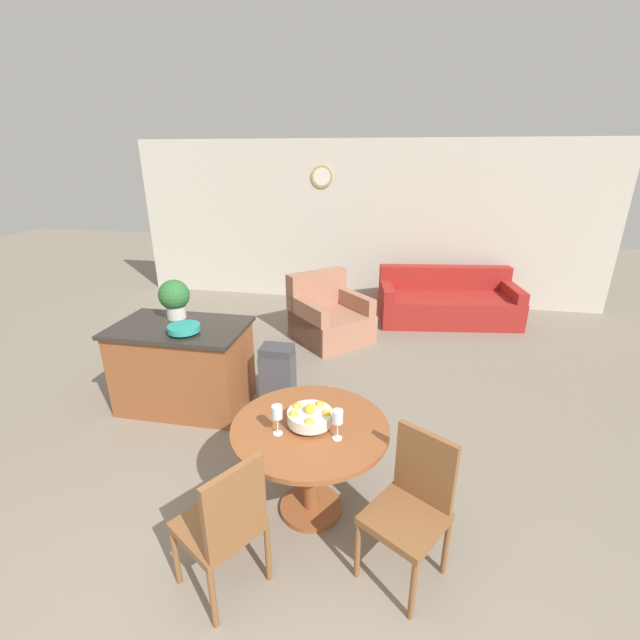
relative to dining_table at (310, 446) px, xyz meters
name	(u,v)px	position (x,y,z in m)	size (l,w,h in m)	color
wall_back	(363,224)	(-0.14, 5.01, 0.78)	(8.00, 0.09, 2.70)	beige
dining_table	(310,446)	(0.00, 0.00, 0.00)	(1.08, 1.08, 0.73)	brown
dining_chair_near_left	(225,522)	(-0.34, -0.69, -0.04)	(0.58, 0.58, 0.95)	brown
dining_chair_near_right	(413,501)	(0.69, -0.34, -0.04)	(0.58, 0.58, 0.95)	brown
fruit_bowl	(310,416)	(0.00, 0.00, 0.24)	(0.31, 0.31, 0.17)	silver
wine_glass_left	(277,413)	(-0.19, -0.13, 0.32)	(0.07, 0.07, 0.21)	silver
wine_glass_right	(338,418)	(0.20, -0.11, 0.32)	(0.07, 0.07, 0.21)	silver
kitchen_island	(184,366)	(-1.56, 1.16, -0.12)	(1.30, 0.80, 0.89)	brown
teal_bowl	(184,328)	(-1.41, 0.99, 0.37)	(0.30, 0.30, 0.08)	teal
potted_plant	(174,297)	(-1.68, 1.36, 0.54)	(0.31, 0.31, 0.40)	beige
trash_bin	(278,378)	(-0.61, 1.27, -0.22)	(0.33, 0.25, 0.69)	#47474C
couch	(447,303)	(1.29, 4.24, -0.29)	(2.19, 1.26, 0.78)	maroon
armchair	(329,318)	(-0.41, 3.15, -0.26)	(1.30, 1.30, 0.91)	#A87056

